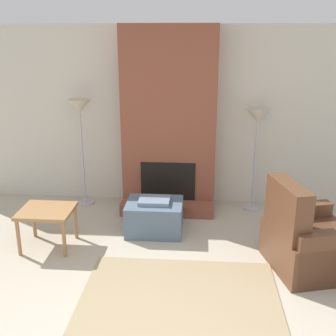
% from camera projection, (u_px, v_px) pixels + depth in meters
% --- Properties ---
extents(wall_back, '(7.29, 0.06, 2.60)m').
position_uv_depth(wall_back, '(170.00, 117.00, 6.19)').
color(wall_back, beige).
rests_on(wall_back, ground_plane).
extents(fireplace, '(1.32, 0.70, 2.60)m').
position_uv_depth(fireplace, '(169.00, 124.00, 5.97)').
color(fireplace, brown).
rests_on(fireplace, ground_plane).
extents(ottoman, '(0.72, 0.57, 0.46)m').
position_uv_depth(ottoman, '(155.00, 216.00, 5.46)').
color(ottoman, slate).
rests_on(ottoman, ground_plane).
extents(armchair, '(1.05, 1.06, 1.01)m').
position_uv_depth(armchair, '(306.00, 243.00, 4.59)').
color(armchair, brown).
rests_on(armchair, ground_plane).
extents(side_table, '(0.62, 0.55, 0.49)m').
position_uv_depth(side_table, '(47.00, 215.00, 5.02)').
color(side_table, '#9E7042').
rests_on(side_table, ground_plane).
extents(floor_lamp_left, '(0.33, 0.33, 1.59)m').
position_uv_depth(floor_lamp_left, '(80.00, 114.00, 5.99)').
color(floor_lamp_left, '#ADADB2').
rests_on(floor_lamp_left, ground_plane).
extents(floor_lamp_right, '(0.33, 0.33, 1.49)m').
position_uv_depth(floor_lamp_right, '(257.00, 123.00, 5.84)').
color(floor_lamp_right, '#ADADB2').
rests_on(floor_lamp_right, ground_plane).
extents(area_rug, '(1.96, 1.33, 0.01)m').
position_uv_depth(area_rug, '(180.00, 295.00, 4.18)').
color(area_rug, '#9E8966').
rests_on(area_rug, ground_plane).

